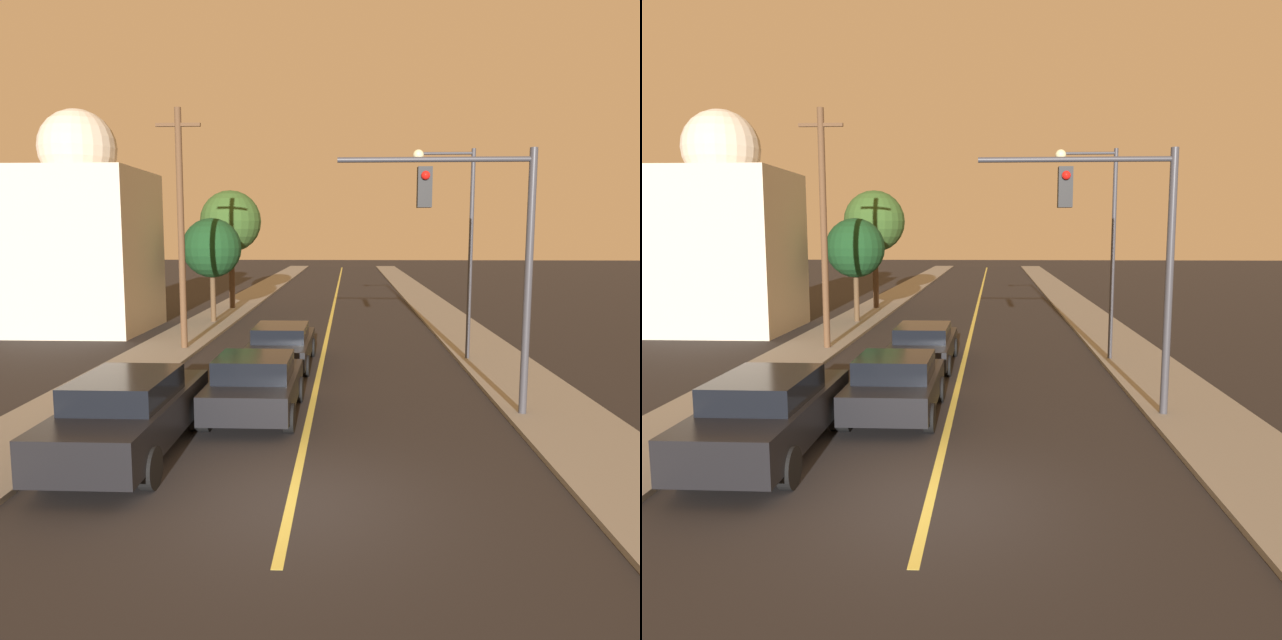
{
  "view_description": "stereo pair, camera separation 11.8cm",
  "coord_description": "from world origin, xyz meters",
  "views": [
    {
      "loc": [
        0.9,
        -9.41,
        4.25
      ],
      "look_at": [
        0.0,
        10.05,
        1.6
      ],
      "focal_mm": 35.0,
      "sensor_mm": 36.0,
      "label": 1
    },
    {
      "loc": [
        1.01,
        -9.41,
        4.25
      ],
      "look_at": [
        0.0,
        10.05,
        1.6
      ],
      "focal_mm": 35.0,
      "sensor_mm": 36.0,
      "label": 2
    }
  ],
  "objects": [
    {
      "name": "ground_plane",
      "position": [
        0.0,
        0.0,
        0.0
      ],
      "size": [
        200.0,
        200.0,
        0.0
      ],
      "primitive_type": "plane",
      "color": "black"
    },
    {
      "name": "road_surface",
      "position": [
        0.0,
        36.0,
        0.01
      ],
      "size": [
        9.18,
        80.0,
        0.01
      ],
      "color": "black",
      "rests_on": "ground"
    },
    {
      "name": "sidewalk_left",
      "position": [
        -5.84,
        36.0,
        0.06
      ],
      "size": [
        2.5,
        80.0,
        0.12
      ],
      "color": "gray",
      "rests_on": "ground"
    },
    {
      "name": "sidewalk_right",
      "position": [
        5.84,
        36.0,
        0.06
      ],
      "size": [
        2.5,
        80.0,
        0.12
      ],
      "color": "gray",
      "rests_on": "ground"
    },
    {
      "name": "car_near_lane_front",
      "position": [
        -1.28,
        4.85,
        0.76
      ],
      "size": [
        2.05,
        4.11,
        1.48
      ],
      "color": "black",
      "rests_on": "ground"
    },
    {
      "name": "car_near_lane_second",
      "position": [
        -1.28,
        10.62,
        0.72
      ],
      "size": [
        2.01,
        5.1,
        1.36
      ],
      "color": "black",
      "rests_on": "ground"
    },
    {
      "name": "car_outer_lane_front",
      "position": [
        -3.3,
        2.04,
        0.86
      ],
      "size": [
        2.0,
        5.18,
        1.64
      ],
      "color": "black",
      "rests_on": "ground"
    },
    {
      "name": "traffic_signal_mast",
      "position": [
        3.98,
        4.98,
        4.21
      ],
      "size": [
        4.45,
        0.42,
        6.06
      ],
      "color": "#333338",
      "rests_on": "ground"
    },
    {
      "name": "streetlamp_right",
      "position": [
        4.45,
        11.6,
        4.6
      ],
      "size": [
        2.04,
        0.36,
        6.93
      ],
      "color": "#333338",
      "rests_on": "ground"
    },
    {
      "name": "utility_pole_left",
      "position": [
        -5.19,
        13.14,
        4.59
      ],
      "size": [
        1.6,
        0.24,
        8.62
      ],
      "color": "#513823",
      "rests_on": "ground"
    },
    {
      "name": "tree_left_near",
      "position": [
        -5.8,
        26.01,
        5.02
      ],
      "size": [
        3.45,
        3.45,
        6.65
      ],
      "color": "#3D2B1C",
      "rests_on": "ground"
    },
    {
      "name": "tree_left_far",
      "position": [
        -5.64,
        20.26,
        3.64
      ],
      "size": [
        2.83,
        2.83,
        4.96
      ],
      "color": "#4C3823",
      "rests_on": "ground"
    },
    {
      "name": "domed_building_left",
      "position": [
        -10.91,
        17.89,
        4.16
      ],
      "size": [
        5.64,
        5.64,
        9.65
      ],
      "color": "#BCB29E",
      "rests_on": "ground"
    }
  ]
}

